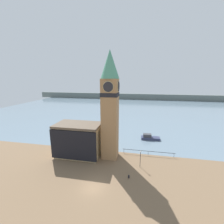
% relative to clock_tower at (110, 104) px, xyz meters
% --- Properties ---
extents(ground_plane, '(160.00, 160.00, 0.00)m').
position_rel_clock_tower_xyz_m(ground_plane, '(-0.77, -11.10, -13.19)').
color(ground_plane, brown).
extents(water, '(160.00, 120.00, 0.00)m').
position_rel_clock_tower_xyz_m(water, '(-0.77, 62.73, -13.19)').
color(water, slate).
rests_on(water, ground_plane).
extents(far_shoreline, '(180.00, 3.00, 5.00)m').
position_rel_clock_tower_xyz_m(far_shoreline, '(-0.77, 102.73, -10.69)').
color(far_shoreline, slate).
rests_on(far_shoreline, water).
extents(pier_railing, '(12.82, 0.08, 1.09)m').
position_rel_clock_tower_xyz_m(pier_railing, '(9.20, 2.48, -12.22)').
color(pier_railing, '#232328').
rests_on(pier_railing, ground_plane).
extents(clock_tower, '(4.14, 4.14, 24.80)m').
position_rel_clock_tower_xyz_m(clock_tower, '(0.00, 0.00, 0.00)').
color(clock_tower, '#9E754C').
rests_on(clock_tower, ground_plane).
extents(pier_building, '(10.97, 6.55, 8.10)m').
position_rel_clock_tower_xyz_m(pier_building, '(-7.81, -0.74, -9.12)').
color(pier_building, tan).
rests_on(pier_building, ground_plane).
extents(boat_near, '(5.69, 2.18, 1.71)m').
position_rel_clock_tower_xyz_m(boat_near, '(10.03, 12.70, -12.57)').
color(boat_near, '#333856').
rests_on(boat_near, water).
extents(mooring_bollard_near, '(0.33, 0.33, 0.69)m').
position_rel_clock_tower_xyz_m(mooring_bollard_near, '(5.17, -7.29, -12.82)').
color(mooring_bollard_near, black).
rests_on(mooring_bollard_near, ground_plane).
extents(lamp_post, '(0.32, 0.32, 3.75)m').
position_rel_clock_tower_xyz_m(lamp_post, '(7.26, -3.11, -10.55)').
color(lamp_post, black).
rests_on(lamp_post, ground_plane).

